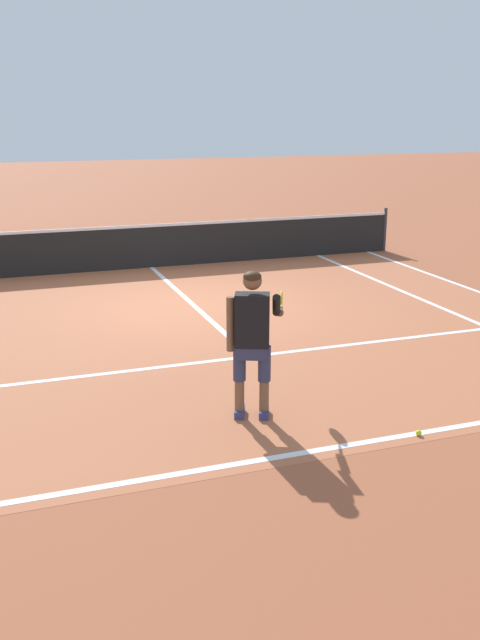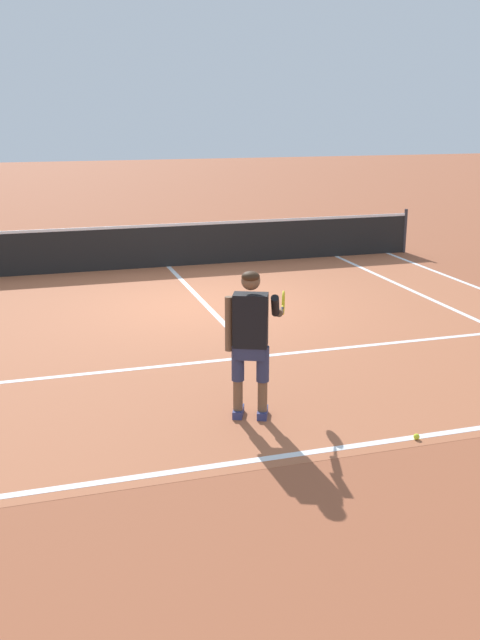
# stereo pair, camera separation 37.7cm
# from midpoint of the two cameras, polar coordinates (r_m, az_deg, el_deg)

# --- Properties ---
(ground_plane) EXTENTS (80.00, 80.00, 0.00)m
(ground_plane) POSITION_cam_midpoint_polar(r_m,az_deg,el_deg) (12.87, -1.94, 1.22)
(ground_plane) COLOR #9E5133
(court_inner_surface) EXTENTS (10.98, 9.78, 0.00)m
(court_inner_surface) POSITION_cam_midpoint_polar(r_m,az_deg,el_deg) (11.71, -0.35, -0.31)
(court_inner_surface) COLOR #B2603D
(court_inner_surface) RESTS_ON ground
(line_baseline) EXTENTS (10.98, 0.10, 0.01)m
(line_baseline) POSITION_cam_midpoint_polar(r_m,az_deg,el_deg) (7.63, 9.83, -10.03)
(line_baseline) COLOR white
(line_baseline) RESTS_ON ground
(line_service) EXTENTS (8.23, 0.10, 0.01)m
(line_service) POSITION_cam_midpoint_polar(r_m,az_deg,el_deg) (10.16, 2.39, -2.96)
(line_service) COLOR white
(line_service) RESTS_ON ground
(line_centre_service) EXTENTS (0.10, 6.40, 0.01)m
(line_centre_service) POSITION_cam_midpoint_polar(r_m,az_deg,el_deg) (13.09, -2.20, 1.49)
(line_centre_service) COLOR white
(line_centre_service) RESTS_ON ground
(line_singles_right) EXTENTS (0.10, 9.38, 0.01)m
(line_singles_right) POSITION_cam_midpoint_polar(r_m,az_deg,el_deg) (13.42, 16.75, 1.17)
(line_singles_right) COLOR white
(line_singles_right) RESTS_ON ground
(tennis_net) EXTENTS (11.96, 0.08, 1.07)m
(tennis_net) POSITION_cam_midpoint_polar(r_m,az_deg,el_deg) (16.03, -5.14, 6.02)
(tennis_net) COLOR #333338
(tennis_net) RESTS_ON ground
(tennis_player) EXTENTS (0.96, 0.98, 1.71)m
(tennis_player) POSITION_cam_midpoint_polar(r_m,az_deg,el_deg) (7.89, 2.28, -1.16)
(tennis_player) COLOR navy
(tennis_player) RESTS_ON ground
(tennis_ball_near_feet) EXTENTS (0.07, 0.07, 0.07)m
(tennis_ball_near_feet) POSITION_cam_midpoint_polar(r_m,az_deg,el_deg) (7.95, 15.31, -9.02)
(tennis_ball_near_feet) COLOR #CCE02D
(tennis_ball_near_feet) RESTS_ON ground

